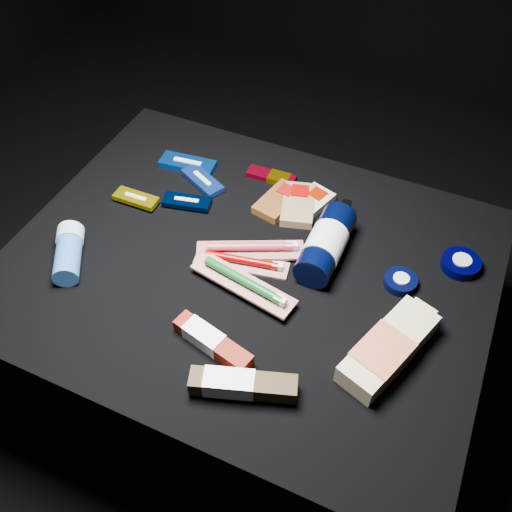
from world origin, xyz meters
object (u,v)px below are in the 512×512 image
at_px(bodywash_bottle, 387,350).
at_px(deodorant_stick, 68,253).
at_px(lotion_bottle, 326,244).
at_px(toothpaste_carton_red, 210,341).

bearing_deg(bodywash_bottle, deodorant_stick, -156.69).
distance_m(bodywash_bottle, deodorant_stick, 0.66).
xyz_separation_m(lotion_bottle, deodorant_stick, (-0.47, -0.23, -0.01)).
height_order(lotion_bottle, bodywash_bottle, lotion_bottle).
distance_m(bodywash_bottle, toothpaste_carton_red, 0.32).
relative_size(lotion_bottle, bodywash_bottle, 1.01).
relative_size(bodywash_bottle, toothpaste_carton_red, 1.40).
bearing_deg(toothpaste_carton_red, bodywash_bottle, 33.88).
height_order(lotion_bottle, toothpaste_carton_red, lotion_bottle).
bearing_deg(bodywash_bottle, lotion_bottle, 154.22).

